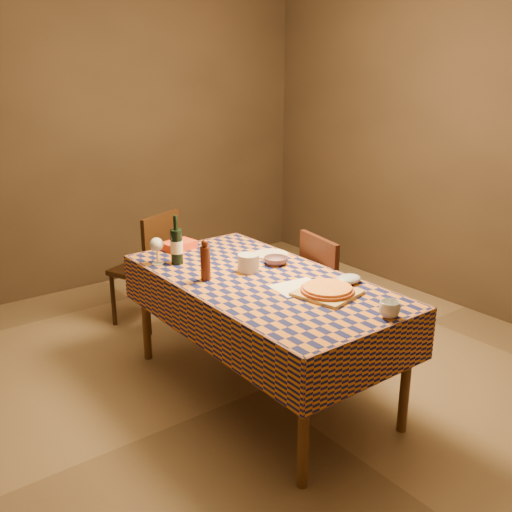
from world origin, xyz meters
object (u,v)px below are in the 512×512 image
at_px(dining_table, 261,290).
at_px(white_plate, 271,254).
at_px(bowl, 276,261).
at_px(wine_bottle, 177,246).
at_px(chair_far, 151,263).
at_px(chair_right, 331,292).
at_px(cutting_board, 327,293).
at_px(pizza, 327,289).

height_order(dining_table, white_plate, white_plate).
distance_m(dining_table, bowl, 0.30).
bearing_deg(dining_table, wine_bottle, 115.54).
bearing_deg(chair_far, wine_bottle, -104.21).
bearing_deg(bowl, chair_right, -18.30).
bearing_deg(chair_far, cutting_board, -83.53).
relative_size(wine_bottle, chair_right, 0.35).
height_order(dining_table, chair_far, chair_far).
xyz_separation_m(cutting_board, chair_right, (0.49, 0.46, -0.26)).
bearing_deg(chair_far, chair_right, -62.08).
height_order(cutting_board, bowl, bowl).
bearing_deg(chair_right, dining_table, -177.91).
distance_m(cutting_board, bowl, 0.59).
bearing_deg(white_plate, wine_bottle, 158.44).
height_order(dining_table, wine_bottle, wine_bottle).
xyz_separation_m(dining_table, cutting_board, (0.13, -0.43, 0.09)).
bearing_deg(chair_far, dining_table, -87.17).
distance_m(dining_table, white_plate, 0.46).
relative_size(dining_table, pizza, 6.10).
height_order(dining_table, chair_right, chair_right).
xyz_separation_m(bowl, chair_far, (-0.30, 1.18, -0.27)).
bearing_deg(wine_bottle, dining_table, -64.46).
xyz_separation_m(bowl, chair_right, (0.39, -0.13, -0.27)).
bearing_deg(pizza, chair_far, 96.47).
height_order(pizza, bowl, pizza).
bearing_deg(chair_right, cutting_board, -137.28).
height_order(bowl, chair_far, chair_far).
distance_m(cutting_board, chair_far, 1.79).
bearing_deg(cutting_board, wine_bottle, 112.02).
height_order(white_plate, chair_far, chair_far).
height_order(cutting_board, chair_right, chair_right).
distance_m(white_plate, chair_right, 0.49).
bearing_deg(dining_table, bowl, 32.50).
distance_m(wine_bottle, chair_far, 0.89).
xyz_separation_m(pizza, wine_bottle, (-0.40, 0.98, 0.09)).
bearing_deg(cutting_board, pizza, 0.00).
height_order(wine_bottle, white_plate, wine_bottle).
xyz_separation_m(dining_table, white_plate, (0.33, 0.32, 0.08)).
distance_m(bowl, white_plate, 0.19).
distance_m(dining_table, wine_bottle, 0.64).
bearing_deg(chair_right, white_plate, 135.40).
distance_m(bowl, chair_right, 0.49).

